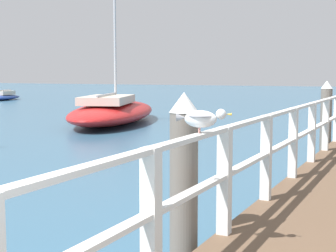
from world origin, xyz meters
name	(u,v)px	position (x,y,z in m)	size (l,w,h in m)	color
pier_railing	(326,119)	(-1.03, 10.02, 1.06)	(0.12, 18.56, 1.07)	silver
dock_piling_near	(184,183)	(-1.41, 3.75, 0.91)	(0.29, 0.29, 1.81)	#6B6056
dock_piling_far	(326,116)	(-1.41, 12.50, 0.91)	(0.29, 0.29, 1.81)	#6B6056
seagull_foreground	(202,118)	(-1.03, 3.25, 1.61)	(0.47, 0.22, 0.21)	white
boat_0	(113,111)	(-10.41, 16.77, 0.47)	(5.59, 9.11, 8.63)	red
boat_4	(1,97)	(-27.17, 27.91, 0.28)	(2.32, 4.93, 5.00)	navy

